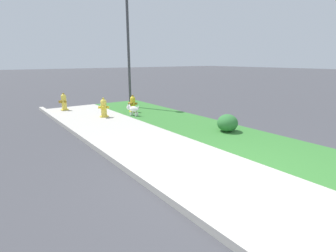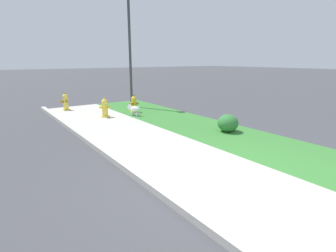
{
  "view_description": "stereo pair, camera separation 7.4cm",
  "coord_description": "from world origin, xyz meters",
  "views": [
    {
      "loc": [
        2.78,
        -3.28,
        2.03
      ],
      "look_at": [
        -2.39,
        0.52,
        0.4
      ],
      "focal_mm": 28.0,
      "sensor_mm": 36.0,
      "label": 1
    },
    {
      "loc": [
        2.83,
        -3.22,
        2.03
      ],
      "look_at": [
        -2.39,
        0.52,
        0.4
      ],
      "focal_mm": 28.0,
      "sensor_mm": 36.0,
      "label": 2
    }
  ],
  "objects": [
    {
      "name": "ground_plane",
      "position": [
        0.0,
        0.0,
        0.0
      ],
      "size": [
        120.0,
        120.0,
        0.0
      ],
      "primitive_type": "plane",
      "color": "#424247"
    },
    {
      "name": "sidewalk_pavement",
      "position": [
        0.0,
        0.0,
        0.01
      ],
      "size": [
        18.0,
        2.21,
        0.01
      ],
      "primitive_type": "cube",
      "color": "#BCB7AD",
      "rests_on": "ground"
    },
    {
      "name": "grass_verge",
      "position": [
        0.0,
        2.21,
        0.0
      ],
      "size": [
        18.0,
        2.2,
        0.01
      ],
      "primitive_type": "cube",
      "color": "#387A33",
      "rests_on": "ground"
    },
    {
      "name": "street_curb",
      "position": [
        0.0,
        -1.19,
        0.06
      ],
      "size": [
        18.0,
        0.16,
        0.12
      ],
      "primitive_type": "cube",
      "color": "#BCB7AD",
      "rests_on": "ground"
    },
    {
      "name": "fire_hydrant_far_end",
      "position": [
        -6.3,
        1.66,
        0.32
      ],
      "size": [
        0.37,
        0.35,
        0.68
      ],
      "rotation": [
        0.0,
        0.0,
        3.7
      ],
      "color": "yellow",
      "rests_on": "ground"
    },
    {
      "name": "fire_hydrant_near_corner",
      "position": [
        -6.08,
        0.35,
        0.34
      ],
      "size": [
        0.36,
        0.38,
        0.71
      ],
      "rotation": [
        0.0,
        0.0,
        4.19
      ],
      "color": "yellow",
      "rests_on": "ground"
    },
    {
      "name": "fire_hydrant_at_driveway",
      "position": [
        -8.29,
        -0.43,
        0.34
      ],
      "size": [
        0.38,
        0.35,
        0.71
      ],
      "rotation": [
        0.0,
        0.0,
        3.22
      ],
      "color": "yellow",
      "rests_on": "ground"
    },
    {
      "name": "small_white_dog",
      "position": [
        -5.69,
        1.32,
        0.25
      ],
      "size": [
        0.5,
        0.35,
        0.44
      ],
      "rotation": [
        0.0,
        0.0,
        3.57
      ],
      "color": "white",
      "rests_on": "ground"
    },
    {
      "name": "street_lamp",
      "position": [
        -7.44,
        2.17,
        3.17
      ],
      "size": [
        0.32,
        0.32,
        4.82
      ],
      "color": "#3D3D42",
      "rests_on": "ground"
    },
    {
      "name": "shrub_bush_far_verge",
      "position": [
        -2.13,
        2.46,
        0.25
      ],
      "size": [
        0.59,
        0.59,
        0.51
      ],
      "color": "#337538",
      "rests_on": "ground"
    }
  ]
}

